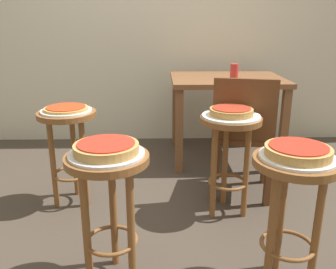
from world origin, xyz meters
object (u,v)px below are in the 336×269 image
(stool_foreground, at_px, (293,194))
(condiment_shaker, at_px, (235,73))
(serving_plate_leftside, at_px, (231,116))
(pizza_leftside, at_px, (231,111))
(cup_near_edge, at_px, (234,72))
(wooden_chair, at_px, (243,133))
(pizza_rear, at_px, (66,108))
(pizza_middle, at_px, (106,148))
(stool_middle, at_px, (109,190))
(serving_plate_foreground, at_px, (297,157))
(dining_table, at_px, (226,91))
(pizza_foreground, at_px, (298,151))
(stool_rear, at_px, (69,137))
(serving_plate_rear, at_px, (66,111))
(stool_leftside, at_px, (230,143))
(serving_plate_middle, at_px, (107,154))

(stool_foreground, height_order, condiment_shaker, condiment_shaker)
(serving_plate_leftside, xyz_separation_m, pizza_leftside, (0.00, 0.00, 0.03))
(stool_foreground, xyz_separation_m, cup_near_edge, (0.02, 1.51, 0.32))
(wooden_chair, bearing_deg, pizza_rear, -176.37)
(pizza_rear, height_order, condiment_shaker, condiment_shaker)
(pizza_middle, distance_m, pizza_leftside, 0.91)
(stool_middle, bearing_deg, wooden_chair, 46.97)
(condiment_shaker, bearing_deg, stool_foreground, -91.81)
(condiment_shaker, bearing_deg, serving_plate_foreground, -91.81)
(dining_table, distance_m, cup_near_edge, 0.23)
(pizza_rear, bearing_deg, condiment_shaker, 31.89)
(stool_foreground, bearing_deg, pizza_foreground, -90.00)
(pizza_foreground, bearing_deg, pizza_leftside, 102.59)
(cup_near_edge, xyz_separation_m, wooden_chair, (-0.04, -0.60, -0.33))
(stool_foreground, bearing_deg, wooden_chair, 91.15)
(stool_rear, bearing_deg, serving_plate_rear, -90.00)
(pizza_foreground, bearing_deg, serving_plate_leftside, 102.59)
(pizza_middle, xyz_separation_m, pizza_rear, (-0.36, 0.78, -0.01))
(stool_middle, distance_m, pizza_rear, 0.88)
(dining_table, bearing_deg, serving_plate_foreground, -89.70)
(serving_plate_foreground, relative_size, pizza_leftside, 1.24)
(stool_foreground, bearing_deg, pizza_leftside, 102.59)
(serving_plate_leftside, distance_m, dining_table, 0.97)
(stool_foreground, distance_m, pizza_middle, 0.84)
(stool_foreground, bearing_deg, stool_middle, 175.89)
(pizza_foreground, xyz_separation_m, pizza_rear, (-1.17, 0.84, -0.01))
(serving_plate_foreground, height_order, pizza_middle, pizza_middle)
(stool_foreground, bearing_deg, stool_rear, 144.51)
(serving_plate_rear, bearing_deg, stool_middle, -65.17)
(stool_rear, bearing_deg, cup_near_edge, 29.18)
(cup_near_edge, bearing_deg, serving_plate_foreground, -90.88)
(serving_plate_foreground, bearing_deg, stool_foreground, 45.00)
(pizza_foreground, relative_size, pizza_rear, 1.00)
(serving_plate_leftside, xyz_separation_m, condiment_shaker, (0.20, 0.92, 0.13))
(serving_plate_foreground, xyz_separation_m, pizza_middle, (-0.81, 0.06, 0.03))
(pizza_foreground, relative_size, pizza_middle, 0.98)
(stool_leftside, relative_size, pizza_rear, 2.31)
(cup_near_edge, bearing_deg, serving_plate_rear, -150.82)
(pizza_middle, bearing_deg, stool_middle, -90.00)
(stool_middle, bearing_deg, stool_rear, 114.83)
(cup_near_edge, bearing_deg, condiment_shaker, 73.61)
(serving_plate_rear, bearing_deg, stool_rear, 90.00)
(stool_rear, height_order, serving_plate_rear, serving_plate_rear)
(pizza_rear, xyz_separation_m, dining_table, (1.17, 0.81, -0.05))
(dining_table, height_order, cup_near_edge, cup_near_edge)
(stool_rear, distance_m, condiment_shaker, 1.47)
(condiment_shaker, bearing_deg, stool_middle, -119.30)
(pizza_leftside, xyz_separation_m, condiment_shaker, (0.20, 0.92, 0.10))
(serving_plate_middle, relative_size, dining_table, 0.36)
(stool_foreground, height_order, dining_table, dining_table)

